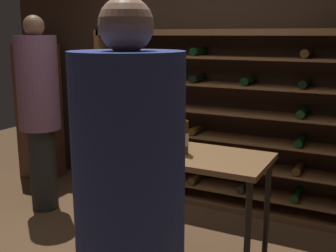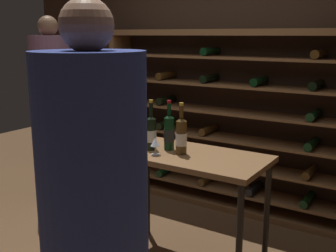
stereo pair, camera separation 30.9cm
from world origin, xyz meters
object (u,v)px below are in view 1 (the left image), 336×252
Objects in this scene: tasting_table at (188,166)px; person_guest_blue_shirt at (130,212)px; display_cabinet at (39,112)px; wine_glass_stemmed_right at (158,143)px; wine_rack at (222,122)px; person_host_in_suit at (39,105)px; wine_bottle_gold_foil at (169,132)px; wine_bottle_red_label at (152,133)px; wine_bottle_black_capsule at (183,135)px.

tasting_table is 1.45m from person_guest_blue_shirt.
display_cabinet is 2.58m from wine_glass_stemmed_right.
wine_rack reaches higher than tasting_table.
wine_bottle_gold_foil is (1.57, -0.26, -0.05)m from person_host_in_suit.
display_cabinet is 2.51m from wine_bottle_gold_foil.
wine_glass_stemmed_right is (-0.17, -0.15, 0.19)m from tasting_table.
wine_bottle_red_label is at bearing -26.22° from display_cabinet.
wine_rack is 1.25m from wine_bottle_red_label.
person_guest_blue_shirt is at bearing -73.71° from wine_bottle_black_capsule.
person_guest_blue_shirt is 4.97× the size of wine_bottle_gold_foil.
person_host_in_suit reaches higher than wine_bottle_black_capsule.
tasting_table is 0.30m from wine_glass_stemmed_right.
wine_bottle_gold_foil is at bearing -23.54° from display_cabinet.
person_host_in_suit is 15.04× the size of wine_glass_stemmed_right.
wine_rack is at bearing 89.69° from wine_glass_stemmed_right.
wine_bottle_gold_foil is (0.00, -1.16, 0.14)m from wine_rack.
person_guest_blue_shirt reaches higher than wine_glass_stemmed_right.
wine_bottle_gold_foil is at bearing 33.40° from wine_bottle_red_label.
person_host_in_suit is at bearing 169.61° from wine_bottle_black_capsule.
person_host_in_suit is 5.07× the size of wine_bottle_gold_foil.
wine_bottle_gold_foil is at bearing -68.91° from person_guest_blue_shirt.
wine_rack reaches higher than wine_bottle_red_label.
display_cabinet is (-2.46, 1.02, 0.03)m from tasting_table.
person_guest_blue_shirt is at bearing -64.01° from wine_bottle_red_label.
person_host_in_suit is 1.49m from wine_bottle_red_label.
tasting_table is at bearing -81.96° from wine_rack.
person_host_in_suit is 5.05× the size of wine_bottle_black_capsule.
wine_bottle_red_label is at bearing -152.10° from person_host_in_suit.
wine_bottle_gold_foil is (-0.53, 1.40, -0.01)m from person_guest_blue_shirt.
tasting_table is at bearing 41.39° from wine_glass_stemmed_right.
wine_bottle_gold_foil is at bearing 159.51° from wine_bottle_black_capsule.
display_cabinet is (-0.73, 0.74, -0.26)m from person_host_in_suit.
tasting_table is 3.12× the size of wine_bottle_black_capsule.
wine_bottle_black_capsule is at bearing -149.48° from person_host_in_suit.
wine_rack is 1.20m from tasting_table.
tasting_table is 3.14× the size of wine_bottle_gold_foil.
wine_rack is at bearing 96.52° from wine_bottle_black_capsule.
display_cabinet is 4.30× the size of wine_bottle_gold_foil.
wine_bottle_black_capsule is at bearing -23.37° from display_cabinet.
person_host_in_suit reaches higher than wine_bottle_gold_foil.
wine_rack is 7.55× the size of wine_bottle_gold_foil.
person_guest_blue_shirt is 4.92× the size of wine_bottle_red_label.
display_cabinet is 2.44m from wine_bottle_red_label.
person_host_in_suit is 1.59m from wine_bottle_gold_foil.
person_guest_blue_shirt reaches higher than wine_bottle_red_label.
person_host_in_suit is (-1.56, -0.90, 0.19)m from wine_rack.
display_cabinet is 12.75× the size of wine_glass_stemmed_right.
person_host_in_suit reaches higher than wine_glass_stemmed_right.
wine_rack is 1.82m from person_host_in_suit.
person_host_in_suit reaches higher than display_cabinet.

